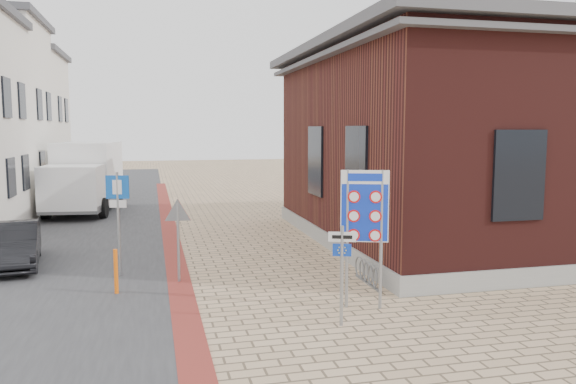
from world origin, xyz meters
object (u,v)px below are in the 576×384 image
parking_sign (118,205)px  border_sign (365,209)px  sedan (13,245)px  essen_sign (342,261)px  bollard (116,272)px  box_truck (85,177)px

parking_sign → border_sign: bearing=-21.3°
sedan → border_sign: 10.31m
border_sign → essen_sign: border_sign is taller
sedan → bollard: size_ratio=3.48×
box_truck → border_sign: size_ratio=2.13×
sedan → box_truck: 10.67m
sedan → bollard: bearing=-57.8°
border_sign → essen_sign: bearing=-112.6°
essen_sign → parking_sign: bearing=152.0°
sedan → parking_sign: parking_sign is taller
essen_sign → bollard: size_ratio=1.86×
sedan → border_sign: bearing=-43.4°
box_truck → border_sign: bearing=-58.8°
essen_sign → parking_sign: 6.75m
sedan → border_sign: (8.34, -5.86, 1.57)m
essen_sign → bollard: bearing=163.8°
box_truck → parking_sign: 12.59m
box_truck → parking_sign: box_truck is taller
border_sign → bollard: (-5.34, 2.35, -1.65)m
parking_sign → bollard: parking_sign is taller
border_sign → bollard: size_ratio=2.80×
bollard → essen_sign: bearing=-36.2°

